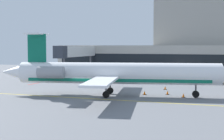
{
  "coord_description": "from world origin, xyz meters",
  "views": [
    {
      "loc": [
        18.43,
        -40.54,
        6.62
      ],
      "look_at": [
        1.28,
        7.51,
        3.0
      ],
      "focal_mm": 53.96,
      "sensor_mm": 36.0,
      "label": 1
    }
  ],
  "objects_px": {
    "regional_jet": "(114,74)",
    "pushback_tractor": "(153,78)",
    "baggage_tug": "(36,74)",
    "belt_loader": "(216,79)",
    "fuel_tank": "(174,70)"
  },
  "relations": [
    {
      "from": "regional_jet",
      "to": "pushback_tractor",
      "type": "xyz_separation_m",
      "value": [
        1.36,
        17.62,
        -2.11
      ]
    },
    {
      "from": "baggage_tug",
      "to": "belt_loader",
      "type": "bearing_deg",
      "value": 2.17
    },
    {
      "from": "baggage_tug",
      "to": "fuel_tank",
      "type": "distance_m",
      "value": 28.72
    },
    {
      "from": "baggage_tug",
      "to": "belt_loader",
      "type": "xyz_separation_m",
      "value": [
        35.47,
        1.34,
        0.05
      ]
    },
    {
      "from": "regional_jet",
      "to": "fuel_tank",
      "type": "height_order",
      "value": "regional_jet"
    },
    {
      "from": "fuel_tank",
      "to": "regional_jet",
      "type": "bearing_deg",
      "value": -96.9
    },
    {
      "from": "regional_jet",
      "to": "belt_loader",
      "type": "distance_m",
      "value": 22.7
    },
    {
      "from": "baggage_tug",
      "to": "pushback_tractor",
      "type": "bearing_deg",
      "value": -0.21
    },
    {
      "from": "pushback_tractor",
      "to": "fuel_tank",
      "type": "bearing_deg",
      "value": 79.03
    },
    {
      "from": "pushback_tractor",
      "to": "fuel_tank",
      "type": "distance_m",
      "value": 10.84
    },
    {
      "from": "baggage_tug",
      "to": "pushback_tractor",
      "type": "distance_m",
      "value": 24.65
    },
    {
      "from": "regional_jet",
      "to": "baggage_tug",
      "type": "xyz_separation_m",
      "value": [
        -23.29,
        17.71,
        -2.07
      ]
    },
    {
      "from": "regional_jet",
      "to": "baggage_tug",
      "type": "height_order",
      "value": "regional_jet"
    },
    {
      "from": "baggage_tug",
      "to": "fuel_tank",
      "type": "bearing_deg",
      "value": 21.51
    },
    {
      "from": "regional_jet",
      "to": "fuel_tank",
      "type": "distance_m",
      "value": 28.48
    }
  ]
}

